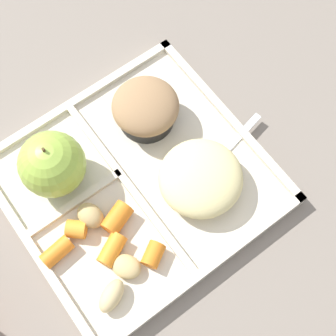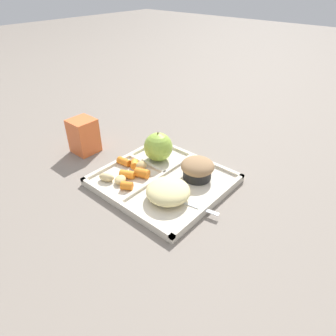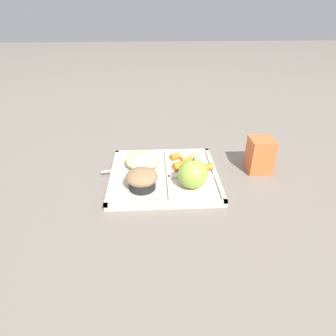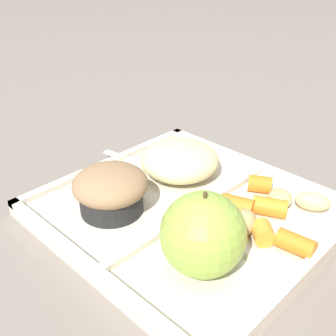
{
  "view_description": "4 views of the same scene",
  "coord_description": "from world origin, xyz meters",
  "px_view_note": "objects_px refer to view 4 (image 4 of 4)",
  "views": [
    {
      "loc": [
        -0.09,
        -0.19,
        0.58
      ],
      "look_at": [
        0.03,
        -0.03,
        0.07
      ],
      "focal_mm": 51.98,
      "sensor_mm": 36.0,
      "label": 1
    },
    {
      "loc": [
        0.41,
        -0.46,
        0.46
      ],
      "look_at": [
        0.01,
        0.0,
        0.05
      ],
      "focal_mm": 31.75,
      "sensor_mm": 36.0,
      "label": 2
    },
    {
      "loc": [
        0.02,
        0.7,
        0.45
      ],
      "look_at": [
        -0.01,
        0.02,
        0.05
      ],
      "focal_mm": 30.71,
      "sensor_mm": 36.0,
      "label": 3
    },
    {
      "loc": [
        -0.26,
        0.29,
        0.29
      ],
      "look_at": [
        0.01,
        0.02,
        0.07
      ],
      "focal_mm": 43.71,
      "sensor_mm": 36.0,
      "label": 4
    }
  ],
  "objects_px": {
    "green_apple": "(203,234)",
    "bran_muffin": "(111,190)",
    "plastic_fork": "(153,167)",
    "lunch_tray": "(188,212)"
  },
  "relations": [
    {
      "from": "bran_muffin",
      "to": "green_apple",
      "type": "bearing_deg",
      "value": 180.0
    },
    {
      "from": "green_apple",
      "to": "plastic_fork",
      "type": "xyz_separation_m",
      "value": [
        0.17,
        -0.1,
        -0.04
      ]
    },
    {
      "from": "green_apple",
      "to": "bran_muffin",
      "type": "height_order",
      "value": "green_apple"
    },
    {
      "from": "lunch_tray",
      "to": "green_apple",
      "type": "relative_size",
      "value": 3.59
    },
    {
      "from": "green_apple",
      "to": "bran_muffin",
      "type": "distance_m",
      "value": 0.13
    },
    {
      "from": "bran_muffin",
      "to": "plastic_fork",
      "type": "height_order",
      "value": "bran_muffin"
    },
    {
      "from": "lunch_tray",
      "to": "green_apple",
      "type": "height_order",
      "value": "green_apple"
    },
    {
      "from": "bran_muffin",
      "to": "plastic_fork",
      "type": "bearing_deg",
      "value": -69.18
    },
    {
      "from": "green_apple",
      "to": "bran_muffin",
      "type": "xyz_separation_m",
      "value": [
        0.13,
        0.0,
        -0.01
      ]
    },
    {
      "from": "bran_muffin",
      "to": "plastic_fork",
      "type": "relative_size",
      "value": 0.57
    }
  ]
}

